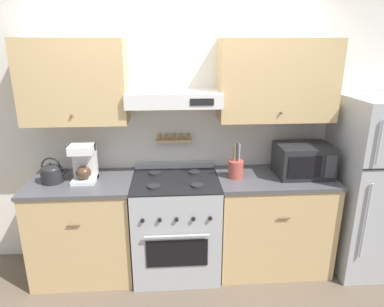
{
  "coord_description": "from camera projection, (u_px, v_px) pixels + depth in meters",
  "views": [
    {
      "loc": [
        -0.04,
        -2.5,
        2.07
      ],
      "look_at": [
        0.15,
        0.27,
        1.17
      ],
      "focal_mm": 32.0,
      "sensor_mm": 36.0,
      "label": 1
    }
  ],
  "objects": [
    {
      "name": "ground_plane",
      "position": [
        178.0,
        289.0,
        3.01
      ],
      "size": [
        16.0,
        16.0,
        0.0
      ],
      "primitive_type": "plane",
      "color": "brown"
    },
    {
      "name": "coffee_maker",
      "position": [
        84.0,
        163.0,
        2.96
      ],
      "size": [
        0.2,
        0.21,
        0.33
      ],
      "color": "white",
      "rests_on": "counter_left"
    },
    {
      "name": "counter_left",
      "position": [
        85.0,
        227.0,
        3.13
      ],
      "size": [
        0.9,
        0.65,
        0.92
      ],
      "color": "tan",
      "rests_on": "ground_plane"
    },
    {
      "name": "refrigerator",
      "position": [
        376.0,
        185.0,
        3.15
      ],
      "size": [
        0.75,
        0.72,
        1.63
      ],
      "color": "#ADAFB5",
      "rests_on": "ground_plane"
    },
    {
      "name": "stove_range",
      "position": [
        176.0,
        225.0,
        3.17
      ],
      "size": [
        0.76,
        0.69,
        0.98
      ],
      "color": "#ADAFB5",
      "rests_on": "ground_plane"
    },
    {
      "name": "counter_right",
      "position": [
        271.0,
        221.0,
        3.24
      ],
      "size": [
        1.04,
        0.65,
        0.92
      ],
      "color": "tan",
      "rests_on": "ground_plane"
    },
    {
      "name": "tea_kettle",
      "position": [
        52.0,
        173.0,
        2.94
      ],
      "size": [
        0.24,
        0.19,
        0.23
      ],
      "color": "#232326",
      "rests_on": "counter_left"
    },
    {
      "name": "microwave",
      "position": [
        303.0,
        160.0,
        3.08
      ],
      "size": [
        0.47,
        0.37,
        0.29
      ],
      "color": "#232326",
      "rests_on": "counter_right"
    },
    {
      "name": "wall_back",
      "position": [
        177.0,
        116.0,
        3.16
      ],
      "size": [
        5.2,
        0.46,
        2.55
      ],
      "color": "silver",
      "rests_on": "ground_plane"
    },
    {
      "name": "utensil_crock",
      "position": [
        236.0,
        169.0,
        3.04
      ],
      "size": [
        0.13,
        0.13,
        0.31
      ],
      "color": "#B24C42",
      "rests_on": "counter_right"
    }
  ]
}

